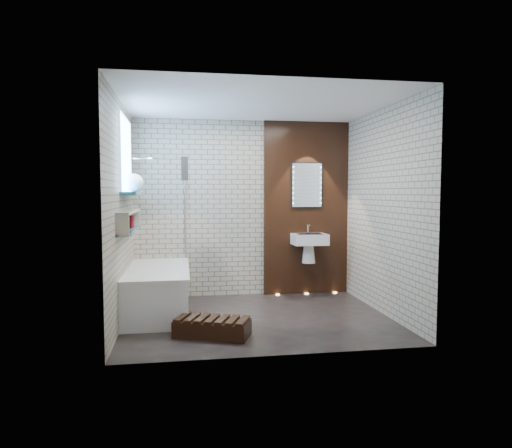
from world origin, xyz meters
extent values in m
plane|color=black|center=(0.00, 0.00, 0.00)|extent=(3.20, 3.20, 0.00)
cube|color=#ACA188|center=(0.00, 1.30, 1.30)|extent=(3.20, 0.04, 2.60)
cube|color=#ACA188|center=(0.00, -1.30, 1.30)|extent=(3.20, 0.04, 2.60)
cube|color=#ACA188|center=(-1.60, 0.00, 1.30)|extent=(0.04, 2.60, 2.60)
cube|color=#ACA188|center=(1.60, 0.00, 1.30)|extent=(0.04, 2.60, 2.60)
plane|color=white|center=(0.00, 0.00, 2.60)|extent=(3.20, 3.20, 0.00)
cube|color=black|center=(0.95, 1.27, 1.30)|extent=(1.30, 0.06, 2.60)
cube|color=#7FADE0|center=(-1.59, 0.35, 2.00)|extent=(0.03, 1.00, 0.90)
cube|color=#237281|center=(-1.51, 0.35, 1.53)|extent=(0.18, 1.00, 0.04)
cube|color=#237281|center=(-1.53, 0.15, 1.08)|extent=(0.14, 1.30, 0.03)
cube|color=#B2A899|center=(-1.53, 0.15, 1.32)|extent=(0.14, 1.30, 0.03)
cube|color=#B2A899|center=(-1.53, -0.48, 1.20)|extent=(0.14, 0.03, 0.26)
cube|color=#B2A899|center=(-1.53, 0.79, 1.20)|extent=(0.14, 0.03, 0.26)
cube|color=white|center=(-1.23, 0.45, 0.28)|extent=(0.75, 1.70, 0.55)
cube|color=white|center=(-1.23, 0.45, 0.57)|extent=(0.79, 1.74, 0.03)
cylinder|color=silver|center=(-1.08, 1.18, 0.64)|extent=(0.04, 0.04, 0.12)
cube|color=white|center=(-0.87, 0.89, 1.28)|extent=(0.01, 0.78, 1.40)
cube|color=black|center=(-0.87, 0.60, 1.85)|extent=(0.09, 0.23, 0.30)
cylinder|color=silver|center=(-1.30, 0.95, 2.00)|extent=(0.18, 0.18, 0.02)
cube|color=white|center=(0.95, 1.06, 0.85)|extent=(0.50, 0.36, 0.16)
cone|color=white|center=(0.95, 1.11, 0.63)|extent=(0.20, 0.20, 0.28)
cylinder|color=silver|center=(0.95, 1.16, 1.00)|extent=(0.03, 0.03, 0.14)
cube|color=black|center=(0.95, 1.24, 1.65)|extent=(0.50, 0.02, 0.70)
cube|color=silver|center=(0.95, 1.23, 1.65)|extent=(0.45, 0.01, 0.65)
cube|color=black|center=(-0.60, -0.63, 0.09)|extent=(0.86, 0.62, 0.18)
cylinder|color=maroon|center=(-1.53, 0.42, 1.18)|extent=(0.06, 0.06, 0.16)
cylinder|color=#9D4B18|center=(-1.53, -0.20, 1.16)|extent=(0.06, 0.06, 0.11)
sphere|color=white|center=(-1.50, 0.51, 1.66)|extent=(0.23, 0.23, 0.23)
cylinder|color=#FFD899|center=(0.50, 1.20, 0.01)|extent=(0.06, 0.06, 0.01)
cylinder|color=#FFD899|center=(0.95, 1.20, 0.01)|extent=(0.06, 0.06, 0.01)
cylinder|color=#FFD899|center=(1.40, 1.20, 0.01)|extent=(0.06, 0.06, 0.01)
camera|label=1|loc=(-0.90, -5.44, 1.55)|focal=32.01mm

